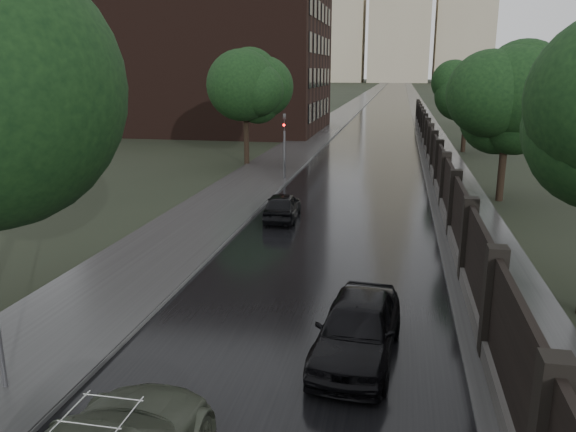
% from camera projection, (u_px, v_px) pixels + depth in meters
% --- Properties ---
extents(road, '(8.00, 420.00, 0.02)m').
position_uv_depth(road, '(394.00, 89.00, 189.53)').
color(road, black).
rests_on(road, ground).
extents(sidewalk_left, '(4.00, 420.00, 0.16)m').
position_uv_depth(sidewalk_left, '(376.00, 89.00, 190.64)').
color(sidewalk_left, '#2D2D2D').
rests_on(sidewalk_left, ground).
extents(verge_right, '(3.00, 420.00, 0.08)m').
position_uv_depth(verge_right, '(411.00, 89.00, 188.50)').
color(verge_right, '#2D2D2D').
rests_on(verge_right, ground).
extents(fence_right, '(0.45, 75.72, 2.70)m').
position_uv_depth(fence_right, '(432.00, 152.00, 38.45)').
color(fence_right, '#383533').
rests_on(fence_right, ground).
extents(tree_left_far, '(4.25, 4.25, 7.39)m').
position_uv_depth(tree_left_far, '(245.00, 89.00, 37.83)').
color(tree_left_far, black).
rests_on(tree_left_far, ground).
extents(tree_right_b, '(4.08, 4.08, 7.01)m').
position_uv_depth(tree_right_b, '(508.00, 102.00, 27.41)').
color(tree_right_b, black).
rests_on(tree_right_b, ground).
extents(tree_right_c, '(4.08, 4.08, 7.01)m').
position_uv_depth(tree_right_c, '(468.00, 90.00, 44.50)').
color(tree_right_c, black).
rests_on(tree_right_c, ground).
extents(traffic_light, '(0.16, 0.32, 4.00)m').
position_uv_depth(traffic_light, '(284.00, 141.00, 33.10)').
color(traffic_light, '#59595E').
rests_on(traffic_light, ground).
extents(brick_building, '(24.00, 18.00, 20.00)m').
position_uv_depth(brick_building, '(208.00, 35.00, 59.38)').
color(brick_building, black).
rests_on(brick_building, ground).
extents(stalinist_tower, '(92.00, 30.00, 159.00)m').
position_uv_depth(stalinist_tower, '(401.00, 5.00, 284.25)').
color(stalinist_tower, tan).
rests_on(stalinist_tower, ground).
extents(hatchback_left, '(1.68, 3.67, 1.22)m').
position_uv_depth(hatchback_left, '(282.00, 206.00, 24.94)').
color(hatchback_left, black).
rests_on(hatchback_left, ground).
extents(car_right_near, '(2.11, 4.50, 1.49)m').
position_uv_depth(car_right_near, '(357.00, 328.00, 12.86)').
color(car_right_near, black).
rests_on(car_right_near, ground).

